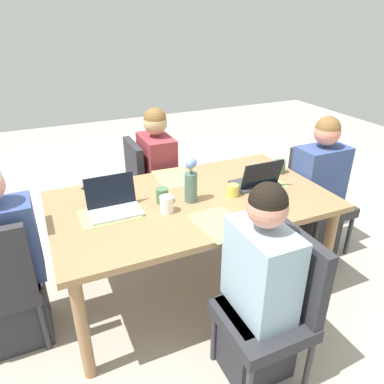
{
  "coord_description": "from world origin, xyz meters",
  "views": [
    {
      "loc": [
        -0.9,
        -1.99,
        1.89
      ],
      "look_at": [
        0.0,
        0.0,
        0.81
      ],
      "focal_mm": 34.05,
      "sensor_mm": 36.0,
      "label": 1
    }
  ],
  "objects_px": {
    "dining_table": "(192,209)",
    "person_far_left_near": "(158,182)",
    "chair_head_right_left_mid": "(315,194)",
    "coffee_mug_near_left": "(162,196)",
    "person_head_right_left_mid": "(316,196)",
    "chair_far_left_near": "(148,184)",
    "coffee_mug_centre_right": "(119,186)",
    "person_near_left_far": "(258,296)",
    "coffee_mug_far_left": "(279,167)",
    "laptop_head_left_right_near": "(114,205)",
    "phone_black": "(92,189)",
    "flower_vase": "(191,180)",
    "chair_near_left_far": "(276,304)",
    "laptop_head_right_left_mid": "(257,181)",
    "coffee_mug_centre_left": "(233,190)",
    "person_head_left_right_near": "(8,268)",
    "coffee_mug_near_right": "(167,204)"
  },
  "relations": [
    {
      "from": "person_near_left_far",
      "to": "coffee_mug_centre_right",
      "type": "bearing_deg",
      "value": 113.08
    },
    {
      "from": "flower_vase",
      "to": "coffee_mug_far_left",
      "type": "height_order",
      "value": "flower_vase"
    },
    {
      "from": "chair_far_left_near",
      "to": "coffee_mug_centre_right",
      "type": "xyz_separation_m",
      "value": [
        -0.38,
        -0.58,
        0.3
      ]
    },
    {
      "from": "coffee_mug_far_left",
      "to": "coffee_mug_centre_right",
      "type": "bearing_deg",
      "value": 171.78
    },
    {
      "from": "chair_near_left_far",
      "to": "laptop_head_right_left_mid",
      "type": "xyz_separation_m",
      "value": [
        0.39,
        0.82,
        0.3
      ]
    },
    {
      "from": "dining_table",
      "to": "person_far_left_near",
      "type": "distance_m",
      "value": 0.84
    },
    {
      "from": "chair_head_right_left_mid",
      "to": "person_head_right_left_mid",
      "type": "bearing_deg",
      "value": -128.76
    },
    {
      "from": "chair_far_left_near",
      "to": "person_head_right_left_mid",
      "type": "relative_size",
      "value": 0.75
    },
    {
      "from": "dining_table",
      "to": "person_far_left_near",
      "type": "relative_size",
      "value": 1.56
    },
    {
      "from": "person_far_left_near",
      "to": "coffee_mug_centre_right",
      "type": "distance_m",
      "value": 0.75
    },
    {
      "from": "chair_near_left_far",
      "to": "person_far_left_near",
      "type": "bearing_deg",
      "value": 92.68
    },
    {
      "from": "person_far_left_near",
      "to": "coffee_mug_centre_right",
      "type": "relative_size",
      "value": 12.98
    },
    {
      "from": "chair_head_right_left_mid",
      "to": "coffee_mug_near_left",
      "type": "distance_m",
      "value": 1.44
    },
    {
      "from": "chair_near_left_far",
      "to": "coffee_mug_centre_left",
      "type": "xyz_separation_m",
      "value": [
        0.16,
        0.76,
        0.3
      ]
    },
    {
      "from": "person_head_right_left_mid",
      "to": "phone_black",
      "type": "height_order",
      "value": "person_head_right_left_mid"
    },
    {
      "from": "chair_near_left_far",
      "to": "flower_vase",
      "type": "height_order",
      "value": "flower_vase"
    },
    {
      "from": "coffee_mug_near_right",
      "to": "phone_black",
      "type": "xyz_separation_m",
      "value": [
        -0.37,
        0.52,
        -0.05
      ]
    },
    {
      "from": "person_near_left_far",
      "to": "dining_table",
      "type": "bearing_deg",
      "value": 92.87
    },
    {
      "from": "person_far_left_near",
      "to": "chair_near_left_far",
      "type": "xyz_separation_m",
      "value": [
        0.08,
        -1.66,
        -0.03
      ]
    },
    {
      "from": "chair_far_left_near",
      "to": "flower_vase",
      "type": "xyz_separation_m",
      "value": [
        0.02,
        -0.91,
        0.41
      ]
    },
    {
      "from": "flower_vase",
      "to": "chair_far_left_near",
      "type": "bearing_deg",
      "value": 91.17
    },
    {
      "from": "laptop_head_right_left_mid",
      "to": "coffee_mug_far_left",
      "type": "relative_size",
      "value": 3.13
    },
    {
      "from": "chair_far_left_near",
      "to": "person_near_left_far",
      "type": "xyz_separation_m",
      "value": [
        0.08,
        -1.66,
        0.03
      ]
    },
    {
      "from": "coffee_mug_far_left",
      "to": "laptop_head_left_right_near",
      "type": "bearing_deg",
      "value": -176.47
    },
    {
      "from": "person_head_right_left_mid",
      "to": "chair_far_left_near",
      "type": "bearing_deg",
      "value": 144.05
    },
    {
      "from": "coffee_mug_far_left",
      "to": "dining_table",
      "type": "bearing_deg",
      "value": -171.19
    },
    {
      "from": "person_far_left_near",
      "to": "coffee_mug_near_left",
      "type": "bearing_deg",
      "value": -106.63
    },
    {
      "from": "dining_table",
      "to": "coffee_mug_centre_right",
      "type": "xyz_separation_m",
      "value": [
        -0.42,
        0.3,
        0.12
      ]
    },
    {
      "from": "person_head_right_left_mid",
      "to": "laptop_head_left_right_near",
      "type": "bearing_deg",
      "value": 179.47
    },
    {
      "from": "dining_table",
      "to": "person_near_left_far",
      "type": "height_order",
      "value": "person_near_left_far"
    },
    {
      "from": "person_head_left_right_near",
      "to": "phone_black",
      "type": "xyz_separation_m",
      "value": [
        0.59,
        0.38,
        0.23
      ]
    },
    {
      "from": "dining_table",
      "to": "chair_head_right_left_mid",
      "type": "relative_size",
      "value": 2.07
    },
    {
      "from": "laptop_head_right_left_mid",
      "to": "coffee_mug_centre_left",
      "type": "relative_size",
      "value": 3.94
    },
    {
      "from": "laptop_head_right_left_mid",
      "to": "coffee_mug_near_left",
      "type": "distance_m",
      "value": 0.71
    },
    {
      "from": "dining_table",
      "to": "person_head_right_left_mid",
      "type": "distance_m",
      "value": 1.15
    },
    {
      "from": "person_head_right_left_mid",
      "to": "chair_near_left_far",
      "type": "bearing_deg",
      "value": -139.94
    },
    {
      "from": "chair_near_left_far",
      "to": "coffee_mug_near_right",
      "type": "height_order",
      "value": "chair_near_left_far"
    },
    {
      "from": "flower_vase",
      "to": "laptop_head_left_right_near",
      "type": "height_order",
      "value": "flower_vase"
    },
    {
      "from": "coffee_mug_near_left",
      "to": "phone_black",
      "type": "bearing_deg",
      "value": 134.9
    },
    {
      "from": "person_far_left_near",
      "to": "laptop_head_left_right_near",
      "type": "bearing_deg",
      "value": -125.56
    },
    {
      "from": "chair_far_left_near",
      "to": "coffee_mug_far_left",
      "type": "xyz_separation_m",
      "value": [
        0.84,
        -0.76,
        0.31
      ]
    },
    {
      "from": "person_head_left_right_near",
      "to": "chair_near_left_far",
      "type": "bearing_deg",
      "value": -33.92
    },
    {
      "from": "person_near_left_far",
      "to": "chair_near_left_far",
      "type": "bearing_deg",
      "value": -38.76
    },
    {
      "from": "chair_head_right_left_mid",
      "to": "phone_black",
      "type": "bearing_deg",
      "value": 170.0
    },
    {
      "from": "chair_head_right_left_mid",
      "to": "coffee_mug_near_right",
      "type": "xyz_separation_m",
      "value": [
        -1.42,
        -0.2,
        0.31
      ]
    },
    {
      "from": "dining_table",
      "to": "laptop_head_right_left_mid",
      "type": "height_order",
      "value": "laptop_head_right_left_mid"
    },
    {
      "from": "chair_far_left_near",
      "to": "flower_vase",
      "type": "relative_size",
      "value": 2.96
    },
    {
      "from": "person_head_right_left_mid",
      "to": "person_near_left_far",
      "type": "height_order",
      "value": "same"
    },
    {
      "from": "chair_head_right_left_mid",
      "to": "laptop_head_left_right_near",
      "type": "bearing_deg",
      "value": -178.03
    },
    {
      "from": "person_head_left_right_near",
      "to": "coffee_mug_near_right",
      "type": "distance_m",
      "value": 1.02
    }
  ]
}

